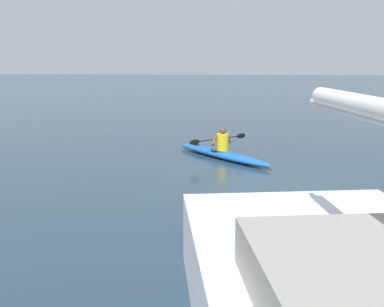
% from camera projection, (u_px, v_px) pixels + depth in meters
% --- Properties ---
extents(ground_plane, '(160.00, 160.00, 0.00)m').
position_uv_depth(ground_plane, '(267.00, 181.00, 12.27)').
color(ground_plane, '#233847').
extents(kayak, '(3.35, 3.72, 0.26)m').
position_uv_depth(kayak, '(221.00, 154.00, 15.03)').
color(kayak, '#1959A5').
rests_on(kayak, ground).
extents(kayaker, '(1.82, 1.59, 0.76)m').
position_uv_depth(kayaker, '(222.00, 141.00, 14.91)').
color(kayaker, yellow).
rests_on(kayaker, kayak).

